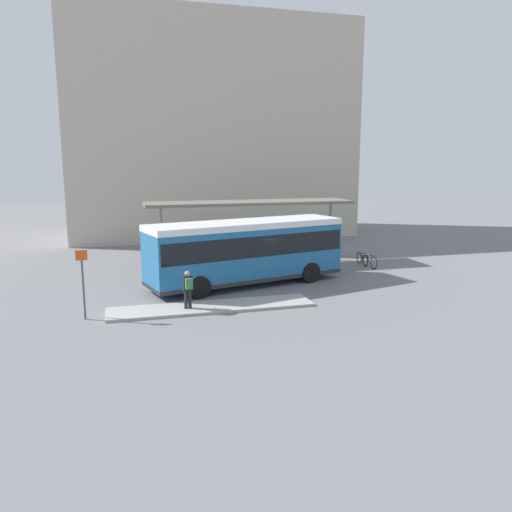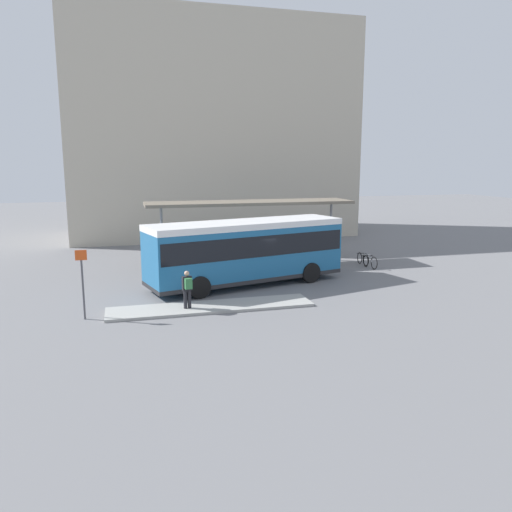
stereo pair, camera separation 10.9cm
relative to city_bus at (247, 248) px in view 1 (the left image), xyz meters
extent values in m
plane|color=slate|center=(-0.01, 0.00, -1.90)|extent=(120.00, 120.00, 0.00)
cube|color=#9E9E99|center=(-2.49, -3.68, -1.84)|extent=(8.75, 1.80, 0.12)
cube|color=#1E6093|center=(-0.01, 0.00, -0.09)|extent=(10.41, 5.02, 2.91)
cube|color=white|center=(-0.01, 0.00, 1.21)|extent=(10.43, 5.04, 0.30)
cube|color=black|center=(-0.01, 0.00, 0.26)|extent=(10.22, 5.00, 1.02)
cube|color=black|center=(4.85, 1.26, 0.26)|extent=(0.67, 2.31, 1.12)
cube|color=#28282B|center=(-0.01, 0.00, -1.45)|extent=(10.42, 5.03, 0.20)
cylinder|color=black|center=(2.71, 1.98, -1.37)|extent=(1.09, 0.53, 1.05)
cylinder|color=black|center=(3.33, -0.41, -1.37)|extent=(1.09, 0.53, 1.05)
cylinder|color=black|center=(-3.35, 0.41, -1.37)|extent=(1.09, 0.53, 1.05)
cylinder|color=black|center=(-2.73, -1.98, -1.37)|extent=(1.09, 0.53, 1.05)
cylinder|color=#232328|center=(-3.60, -3.81, -1.39)|extent=(0.15, 0.15, 0.78)
cylinder|color=#232328|center=(-3.43, -3.78, -1.39)|extent=(0.15, 0.15, 0.78)
cube|color=black|center=(-3.51, -3.79, -0.70)|extent=(0.42, 0.27, 0.59)
cube|color=#337542|center=(-3.48, -3.99, -0.67)|extent=(0.32, 0.24, 0.45)
sphere|color=tan|center=(-3.51, -3.79, -0.28)|extent=(0.21, 0.21, 0.21)
torus|color=black|center=(8.08, 2.69, -1.53)|extent=(0.05, 0.76, 0.76)
torus|color=black|center=(8.09, 1.66, -1.53)|extent=(0.05, 0.76, 0.76)
cylinder|color=silver|center=(8.09, 2.18, -1.28)|extent=(0.04, 0.80, 0.04)
cylinder|color=silver|center=(8.09, 1.99, -1.34)|extent=(0.04, 0.04, 0.37)
cube|color=black|center=(8.09, 1.99, -1.15)|extent=(0.07, 0.18, 0.04)
cylinder|color=silver|center=(8.09, 2.59, -1.19)|extent=(0.48, 0.04, 0.03)
torus|color=black|center=(8.05, 3.42, -1.55)|extent=(0.10, 0.71, 0.71)
torus|color=black|center=(7.97, 2.46, -1.55)|extent=(0.10, 0.71, 0.71)
cylinder|color=black|center=(8.01, 2.94, -1.32)|extent=(0.09, 0.75, 0.04)
cylinder|color=black|center=(8.00, 2.77, -1.38)|extent=(0.04, 0.04, 0.35)
cube|color=black|center=(8.00, 2.77, -1.20)|extent=(0.08, 0.18, 0.04)
cylinder|color=black|center=(8.04, 3.32, -1.23)|extent=(0.48, 0.07, 0.03)
cube|color=#706656|center=(1.45, 4.93, 1.88)|extent=(12.41, 2.78, 0.18)
cylinder|color=gray|center=(-3.82, 4.93, -0.05)|extent=(0.16, 0.16, 3.69)
cylinder|color=gray|center=(6.72, 4.93, -0.05)|extent=(0.16, 0.16, 3.69)
cylinder|color=slate|center=(1.13, 2.25, -1.60)|extent=(0.87, 0.87, 0.59)
sphere|color=#337F38|center=(1.13, 2.25, -0.93)|extent=(1.00, 1.00, 1.00)
cylinder|color=#4C4C51|center=(-7.62, -3.86, -0.70)|extent=(0.08, 0.08, 2.40)
cube|color=#D84C19|center=(-7.62, -3.86, 0.70)|extent=(0.44, 0.03, 0.40)
cube|color=#BCB29E|center=(1.73, 19.24, 6.83)|extent=(23.08, 10.21, 17.46)
camera|label=1|loc=(-6.11, -24.02, 4.26)|focal=35.00mm
camera|label=2|loc=(-6.00, -24.04, 4.26)|focal=35.00mm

